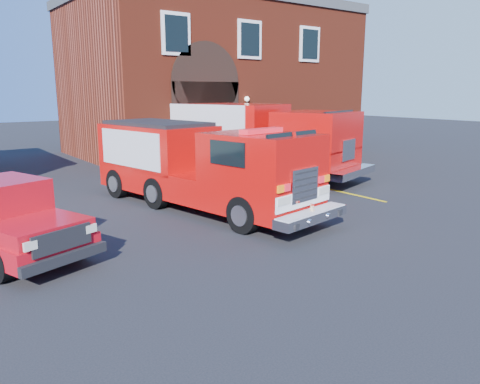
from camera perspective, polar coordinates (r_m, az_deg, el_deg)
ground at (r=12.14m, az=-3.36°, el=-5.03°), size 100.00×100.00×0.00m
parking_stripe_near at (r=17.07m, az=13.38°, el=-0.24°), size 0.12×3.00×0.01m
parking_stripe_mid at (r=19.10m, az=6.56°, el=1.33°), size 0.12×3.00×0.01m
parking_stripe_far at (r=21.36m, az=1.10°, el=2.57°), size 0.12×3.00×0.01m
fire_station at (r=28.22m, az=-3.55°, el=13.57°), size 15.20×10.20×8.45m
fire_engine at (r=14.50m, az=-5.09°, el=3.31°), size 3.80×8.79×2.62m
secondary_truck at (r=20.18m, az=1.24°, el=6.72°), size 5.47×9.78×3.03m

